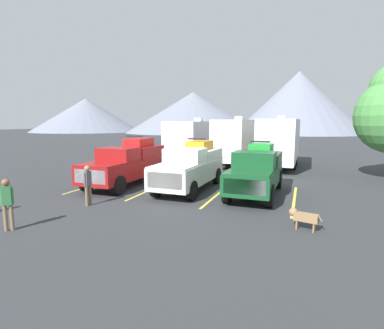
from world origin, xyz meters
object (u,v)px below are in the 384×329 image
at_px(pickup_truck_a, 127,163).
at_px(person_a, 88,183).
at_px(camper_trailer_b, 236,139).
at_px(dog, 302,216).
at_px(person_c, 7,201).
at_px(camper_trailer_a, 194,139).
at_px(camper_trailer_c, 280,140).
at_px(pickup_truck_c, 257,170).
at_px(pickup_truck_b, 191,166).

bearing_deg(pickup_truck_a, person_a, -79.56).
xyz_separation_m(camper_trailer_b, dog, (5.11, -13.70, -1.60)).
distance_m(person_c, dog, 9.36).
relative_size(camper_trailer_b, dog, 7.72).
relative_size(camper_trailer_a, camper_trailer_c, 0.93).
bearing_deg(pickup_truck_c, dog, -64.31).
height_order(pickup_truck_a, camper_trailer_b, camper_trailer_b).
height_order(camper_trailer_a, camper_trailer_c, camper_trailer_c).
distance_m(pickup_truck_a, camper_trailer_a, 9.96).
relative_size(pickup_truck_c, person_a, 3.36).
height_order(camper_trailer_a, dog, camper_trailer_a).
height_order(pickup_truck_b, person_a, pickup_truck_b).
bearing_deg(dog, pickup_truck_b, 141.50).
relative_size(person_a, dog, 1.64).
xyz_separation_m(pickup_truck_c, person_c, (-6.62, -7.72, -0.20)).
bearing_deg(person_c, pickup_truck_c, 49.39).
bearing_deg(person_c, camper_trailer_b, 78.02).
bearing_deg(camper_trailer_c, camper_trailer_a, 177.37).
distance_m(pickup_truck_c, camper_trailer_b, 9.82).
relative_size(person_c, dog, 1.65).
height_order(pickup_truck_a, camper_trailer_a, camper_trailer_a).
distance_m(pickup_truck_a, person_a, 4.27).
xyz_separation_m(pickup_truck_b, pickup_truck_c, (3.33, 0.06, -0.02)).
bearing_deg(person_a, person_c, -97.33).
distance_m(camper_trailer_a, person_c, 17.41).
height_order(pickup_truck_b, dog, pickup_truck_b).
bearing_deg(camper_trailer_c, camper_trailer_b, -179.50).
xyz_separation_m(pickup_truck_a, camper_trailer_a, (0.31, 9.92, 0.77)).
bearing_deg(person_a, camper_trailer_b, 76.93).
xyz_separation_m(camper_trailer_b, person_a, (-3.19, -13.76, -1.08)).
relative_size(pickup_truck_a, pickup_truck_b, 0.99).
bearing_deg(person_a, pickup_truck_b, 56.82).
relative_size(camper_trailer_a, dog, 8.20).
xyz_separation_m(pickup_truck_b, person_a, (-2.87, -4.39, -0.23)).
xyz_separation_m(pickup_truck_b, camper_trailer_a, (-3.33, 9.72, 0.79)).
distance_m(pickup_truck_a, dog, 10.00).
bearing_deg(pickup_truck_a, pickup_truck_c, 2.12).
bearing_deg(pickup_truck_a, camper_trailer_b, 67.49).
bearing_deg(pickup_truck_b, pickup_truck_a, -176.90).
distance_m(pickup_truck_c, person_c, 10.17).
distance_m(person_a, dog, 8.32).
bearing_deg(camper_trailer_a, pickup_truck_b, -71.09).
xyz_separation_m(camper_trailer_a, camper_trailer_b, (3.66, -0.35, 0.06)).
height_order(person_c, dog, person_c).
bearing_deg(person_c, camper_trailer_c, 67.82).
xyz_separation_m(pickup_truck_c, dog, (2.11, -4.39, -0.73)).
relative_size(pickup_truck_b, pickup_truck_c, 1.02).
bearing_deg(person_a, camper_trailer_a, 91.88).
relative_size(pickup_truck_b, person_a, 3.43).
xyz_separation_m(camper_trailer_a, dog, (8.77, -14.05, -1.54)).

